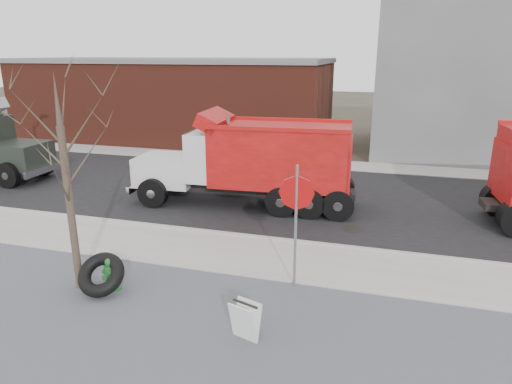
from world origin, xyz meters
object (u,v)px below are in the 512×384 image
(sandwich_board, at_px, (245,321))
(truck_tire, at_px, (101,275))
(stop_sign, at_px, (296,207))
(dump_truck_red_b, at_px, (253,159))
(fire_hydrant, at_px, (111,275))

(sandwich_board, bearing_deg, truck_tire, -173.91)
(truck_tire, relative_size, stop_sign, 0.39)
(truck_tire, bearing_deg, dump_truck_red_b, 78.07)
(sandwich_board, relative_size, dump_truck_red_b, 0.10)
(fire_hydrant, relative_size, stop_sign, 0.28)
(truck_tire, height_order, dump_truck_red_b, dump_truck_red_b)
(stop_sign, relative_size, dump_truck_red_b, 0.37)
(fire_hydrant, height_order, stop_sign, stop_sign)
(fire_hydrant, height_order, sandwich_board, fire_hydrant)
(truck_tire, xyz_separation_m, dump_truck_red_b, (1.57, 7.41, 1.29))
(stop_sign, bearing_deg, truck_tire, -143.31)
(sandwich_board, xyz_separation_m, dump_truck_red_b, (-2.30, 8.24, 1.35))
(stop_sign, height_order, sandwich_board, stop_sign)
(fire_hydrant, xyz_separation_m, stop_sign, (4.26, 1.39, 1.70))
(truck_tire, relative_size, dump_truck_red_b, 0.15)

